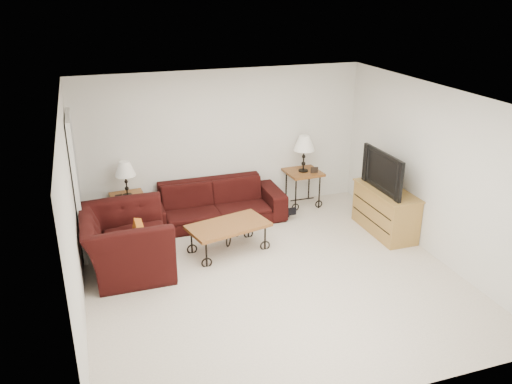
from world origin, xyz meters
TOP-DOWN VIEW (x-y plane):
  - ground at (0.00, 0.00)m, footprint 5.00×5.00m
  - wall_back at (0.00, 2.50)m, footprint 5.00×0.02m
  - wall_front at (0.00, -2.50)m, footprint 5.00×0.02m
  - wall_left at (-2.50, 0.00)m, footprint 0.02×5.00m
  - wall_right at (2.50, 0.00)m, footprint 0.02×5.00m
  - ceiling at (0.00, 0.00)m, footprint 5.00×5.00m
  - doorway at (-2.47, 1.65)m, footprint 0.08×0.94m
  - sofa at (-0.30, 2.02)m, footprint 2.34×0.91m
  - side_table_left at (-1.71, 2.20)m, footprint 0.57×0.57m
  - side_table_right at (1.40, 2.20)m, footprint 0.63×0.63m
  - lamp_left at (-1.71, 2.20)m, footprint 0.35×0.35m
  - lamp_right at (1.40, 2.20)m, footprint 0.39×0.39m
  - photo_frame_left at (-1.86, 2.05)m, footprint 0.12×0.04m
  - photo_frame_right at (1.55, 2.05)m, footprint 0.13×0.04m
  - coffee_table at (-0.37, 0.90)m, footprint 1.31×0.91m
  - armchair at (-1.88, 0.82)m, footprint 1.18×1.36m
  - throw_pillow at (-1.73, 0.77)m, footprint 0.11×0.40m
  - tv_stand at (2.23, 0.74)m, footprint 0.51×1.24m
  - television at (2.21, 0.74)m, footprint 0.15×1.11m
  - backpack at (0.95, 1.76)m, footprint 0.34×0.28m

SIDE VIEW (x-z plane):
  - ground at x=0.00m, z-range 0.00..0.00m
  - backpack at x=0.95m, z-range 0.00..0.38m
  - coffee_table at x=-0.37m, z-range 0.00..0.45m
  - side_table_left at x=-1.71m, z-range 0.00..0.58m
  - side_table_right at x=1.40m, z-range 0.00..0.66m
  - sofa at x=-0.30m, z-range 0.00..0.68m
  - tv_stand at x=2.23m, z-range 0.00..0.74m
  - armchair at x=-1.88m, z-range 0.00..0.88m
  - throw_pillow at x=-1.73m, z-range 0.32..0.72m
  - photo_frame_left at x=-1.86m, z-range 0.58..0.68m
  - photo_frame_right at x=1.55m, z-range 0.66..0.77m
  - lamp_left at x=-1.71m, z-range 0.58..1.17m
  - lamp_right at x=1.40m, z-range 0.66..1.32m
  - doorway at x=-2.47m, z-range 0.00..2.04m
  - television at x=2.21m, z-range 0.74..1.38m
  - wall_back at x=0.00m, z-range 0.00..2.50m
  - wall_front at x=0.00m, z-range 0.00..2.50m
  - wall_left at x=-2.50m, z-range 0.00..2.50m
  - wall_right at x=2.50m, z-range 0.00..2.50m
  - ceiling at x=0.00m, z-range 2.50..2.50m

